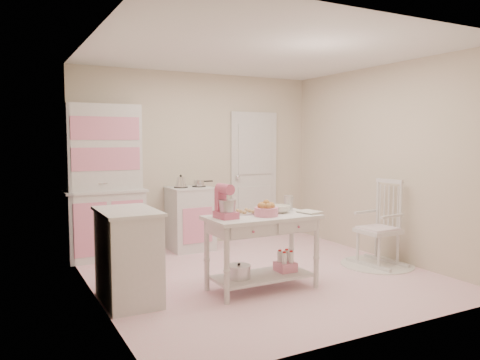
% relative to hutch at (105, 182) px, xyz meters
% --- Properties ---
extents(room_shell, '(3.84, 3.84, 2.62)m').
position_rel_hutch_xyz_m(room_shell, '(1.46, -1.66, 0.61)').
color(room_shell, pink).
rests_on(room_shell, ground).
extents(door, '(0.82, 0.05, 2.04)m').
position_rel_hutch_xyz_m(door, '(2.41, 0.21, -0.02)').
color(door, silver).
rests_on(door, ground).
extents(hutch, '(1.06, 0.50, 2.08)m').
position_rel_hutch_xyz_m(hutch, '(0.00, 0.00, 0.00)').
color(hutch, silver).
rests_on(hutch, ground).
extents(stove, '(0.62, 0.57, 0.92)m').
position_rel_hutch_xyz_m(stove, '(1.20, -0.05, -0.58)').
color(stove, silver).
rests_on(stove, ground).
extents(base_cabinet, '(0.54, 0.84, 0.92)m').
position_rel_hutch_xyz_m(base_cabinet, '(-0.17, -1.82, -0.58)').
color(base_cabinet, silver).
rests_on(base_cabinet, ground).
extents(lace_rug, '(0.92, 0.92, 0.01)m').
position_rel_hutch_xyz_m(lace_rug, '(3.00, -1.97, -1.03)').
color(lace_rug, white).
rests_on(lace_rug, ground).
extents(rocking_chair, '(0.56, 0.77, 1.10)m').
position_rel_hutch_xyz_m(rocking_chair, '(3.00, -1.97, -0.49)').
color(rocking_chair, silver).
rests_on(rocking_chair, ground).
extents(work_table, '(1.20, 0.60, 0.80)m').
position_rel_hutch_xyz_m(work_table, '(1.20, -2.11, -0.64)').
color(work_table, silver).
rests_on(work_table, ground).
extents(stand_mixer, '(0.22, 0.30, 0.34)m').
position_rel_hutch_xyz_m(stand_mixer, '(0.78, -2.09, -0.07)').
color(stand_mixer, '#D05779').
rests_on(stand_mixer, work_table).
extents(cookie_tray, '(0.34, 0.24, 0.02)m').
position_rel_hutch_xyz_m(cookie_tray, '(1.05, -1.93, -0.23)').
color(cookie_tray, silver).
rests_on(cookie_tray, work_table).
extents(bread_basket, '(0.25, 0.25, 0.09)m').
position_rel_hutch_xyz_m(bread_basket, '(1.22, -2.16, -0.19)').
color(bread_basket, pink).
rests_on(bread_basket, work_table).
extents(mixing_bowl, '(0.26, 0.26, 0.08)m').
position_rel_hutch_xyz_m(mixing_bowl, '(1.46, -2.03, -0.20)').
color(mixing_bowl, white).
rests_on(mixing_bowl, work_table).
extents(metal_pitcher, '(0.10, 0.10, 0.17)m').
position_rel_hutch_xyz_m(metal_pitcher, '(1.64, -1.95, -0.16)').
color(metal_pitcher, silver).
rests_on(metal_pitcher, work_table).
extents(recipe_book, '(0.23, 0.28, 0.02)m').
position_rel_hutch_xyz_m(recipe_book, '(1.65, -2.23, -0.23)').
color(recipe_book, white).
rests_on(recipe_book, work_table).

